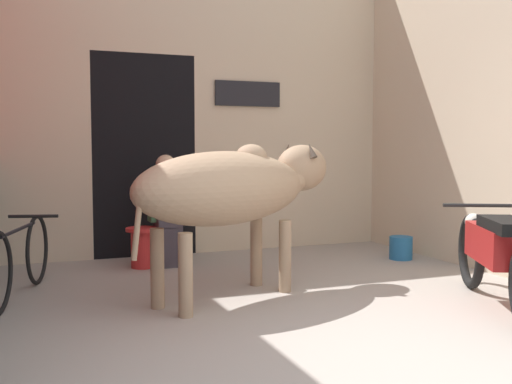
{
  "coord_description": "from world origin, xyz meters",
  "views": [
    {
      "loc": [
        -2.02,
        -2.85,
        1.27
      ],
      "look_at": [
        -0.19,
        1.83,
        0.9
      ],
      "focal_mm": 42.0,
      "sensor_mm": 36.0,
      "label": 1
    }
  ],
  "objects_px": {
    "cow": "(236,187)",
    "plastic_stool": "(143,246)",
    "motorcycle_near": "(496,253)",
    "shopkeeper_seated": "(167,207)",
    "bicycle": "(20,259)",
    "bucket": "(401,248)"
  },
  "relations": [
    {
      "from": "motorcycle_near",
      "to": "shopkeeper_seated",
      "type": "distance_m",
      "value": 3.36
    },
    {
      "from": "bicycle",
      "to": "cow",
      "type": "bearing_deg",
      "value": -19.58
    },
    {
      "from": "cow",
      "to": "bucket",
      "type": "distance_m",
      "value": 2.63
    },
    {
      "from": "bicycle",
      "to": "plastic_stool",
      "type": "bearing_deg",
      "value": 37.44
    },
    {
      "from": "shopkeeper_seated",
      "to": "plastic_stool",
      "type": "relative_size",
      "value": 2.8
    },
    {
      "from": "cow",
      "to": "plastic_stool",
      "type": "relative_size",
      "value": 5.14
    },
    {
      "from": "motorcycle_near",
      "to": "bucket",
      "type": "distance_m",
      "value": 2.17
    },
    {
      "from": "motorcycle_near",
      "to": "plastic_stool",
      "type": "relative_size",
      "value": 4.54
    },
    {
      "from": "shopkeeper_seated",
      "to": "bucket",
      "type": "distance_m",
      "value": 2.68
    },
    {
      "from": "motorcycle_near",
      "to": "shopkeeper_seated",
      "type": "height_order",
      "value": "shopkeeper_seated"
    },
    {
      "from": "cow",
      "to": "bicycle",
      "type": "relative_size",
      "value": 1.32
    },
    {
      "from": "motorcycle_near",
      "to": "plastic_stool",
      "type": "xyz_separation_m",
      "value": [
        -2.26,
        2.66,
        -0.22
      ]
    },
    {
      "from": "bucket",
      "to": "motorcycle_near",
      "type": "bearing_deg",
      "value": -105.37
    },
    {
      "from": "motorcycle_near",
      "to": "bicycle",
      "type": "bearing_deg",
      "value": 153.37
    },
    {
      "from": "plastic_stool",
      "to": "bucket",
      "type": "bearing_deg",
      "value": -11.8
    },
    {
      "from": "plastic_stool",
      "to": "motorcycle_near",
      "type": "bearing_deg",
      "value": -49.67
    },
    {
      "from": "cow",
      "to": "motorcycle_near",
      "type": "height_order",
      "value": "cow"
    },
    {
      "from": "bicycle",
      "to": "shopkeeper_seated",
      "type": "distance_m",
      "value": 1.79
    },
    {
      "from": "bicycle",
      "to": "plastic_stool",
      "type": "relative_size",
      "value": 3.9
    },
    {
      "from": "cow",
      "to": "bucket",
      "type": "bearing_deg",
      "value": 22.11
    },
    {
      "from": "shopkeeper_seated",
      "to": "bucket",
      "type": "xyz_separation_m",
      "value": [
        2.56,
        -0.63,
        -0.5
      ]
    },
    {
      "from": "bicycle",
      "to": "plastic_stool",
      "type": "distance_m",
      "value": 1.52
    }
  ]
}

